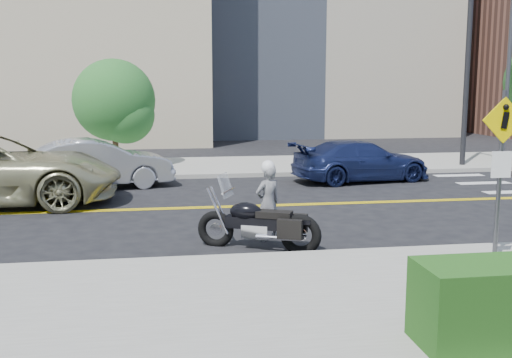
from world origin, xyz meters
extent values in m
plane|color=black|center=(0.00, 0.00, 0.00)|extent=(120.00, 120.00, 0.00)
cube|color=#9E9B91|center=(0.00, -7.50, 0.07)|extent=(60.00, 5.00, 0.15)
cube|color=#9E9B91|center=(0.00, 7.50, 0.07)|extent=(60.00, 5.00, 0.15)
cylinder|color=#4C4C51|center=(12.00, 6.50, 4.15)|extent=(0.16, 0.16, 8.00)
cylinder|color=black|center=(10.00, 6.00, 3.65)|extent=(0.20, 0.20, 7.00)
cylinder|color=#4C4C51|center=(4.20, -6.30, 1.65)|extent=(0.08, 0.08, 3.00)
cube|color=#F9D800|center=(4.20, -6.33, 2.65)|extent=(0.78, 0.03, 0.78)
cube|color=white|center=(4.20, -6.33, 1.90)|extent=(0.35, 0.03, 0.45)
imported|color=#A6A7AB|center=(0.66, -3.57, 0.80)|extent=(0.69, 0.60, 1.60)
sphere|color=white|center=(0.66, -3.57, 1.56)|extent=(0.29, 0.29, 0.29)
imported|color=#A1A3A9|center=(-3.59, 3.53, 0.78)|extent=(4.97, 2.70, 1.55)
imported|color=navy|center=(5.10, 3.65, 0.69)|extent=(4.99, 2.70, 1.37)
cylinder|color=#382619|center=(-3.29, 7.51, 1.71)|extent=(0.22, 0.22, 3.41)
sphere|color=#1F611E|center=(-3.29, 7.51, 2.66)|extent=(3.07, 3.07, 3.07)
camera|label=1|loc=(-1.43, -15.63, 3.24)|focal=42.00mm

